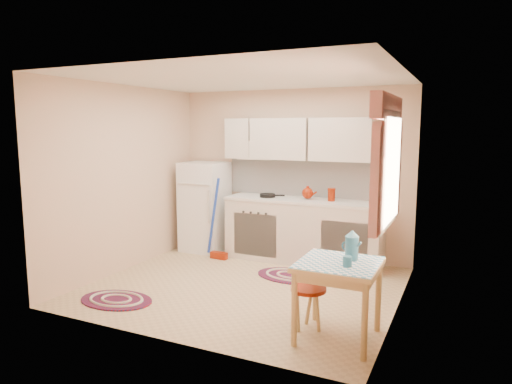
% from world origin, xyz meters
% --- Properties ---
extents(room_shell, '(3.64, 3.60, 2.52)m').
position_xyz_m(room_shell, '(0.16, 0.24, 1.60)').
color(room_shell, tan).
rests_on(room_shell, ground).
extents(fridge, '(0.65, 0.60, 1.40)m').
position_xyz_m(fridge, '(-1.32, 1.25, 0.70)').
color(fridge, white).
rests_on(fridge, ground).
extents(broom, '(0.29, 0.14, 1.20)m').
position_xyz_m(broom, '(-0.88, 0.90, 0.60)').
color(broom, blue).
rests_on(broom, ground).
extents(base_cabinets, '(2.25, 0.60, 0.88)m').
position_xyz_m(base_cabinets, '(0.30, 1.30, 0.44)').
color(base_cabinets, beige).
rests_on(base_cabinets, ground).
extents(countertop, '(2.27, 0.62, 0.04)m').
position_xyz_m(countertop, '(0.30, 1.30, 0.90)').
color(countertop, silver).
rests_on(countertop, base_cabinets).
extents(frying_pan, '(0.29, 0.29, 0.05)m').
position_xyz_m(frying_pan, '(-0.24, 1.25, 0.94)').
color(frying_pan, black).
rests_on(frying_pan, countertop).
extents(red_kettle, '(0.21, 0.19, 0.18)m').
position_xyz_m(red_kettle, '(0.36, 1.30, 1.01)').
color(red_kettle, maroon).
rests_on(red_kettle, countertop).
extents(red_canister, '(0.13, 0.13, 0.16)m').
position_xyz_m(red_canister, '(0.71, 1.30, 1.00)').
color(red_canister, maroon).
rests_on(red_canister, countertop).
extents(table, '(0.72, 0.72, 0.72)m').
position_xyz_m(table, '(1.40, -0.89, 0.36)').
color(table, tan).
rests_on(table, ground).
extents(stool, '(0.41, 0.41, 0.42)m').
position_xyz_m(stool, '(1.09, -0.82, 0.21)').
color(stool, maroon).
rests_on(stool, ground).
extents(coffee_pot, '(0.19, 0.17, 0.30)m').
position_xyz_m(coffee_pot, '(1.48, -0.77, 0.87)').
color(coffee_pot, teal).
rests_on(coffee_pot, table).
extents(mug, '(0.11, 0.11, 0.10)m').
position_xyz_m(mug, '(1.50, -0.99, 0.77)').
color(mug, teal).
rests_on(mug, table).
extents(rug_center, '(0.97, 0.67, 0.02)m').
position_xyz_m(rug_center, '(0.39, 0.59, 0.01)').
color(rug_center, maroon).
rests_on(rug_center, ground).
extents(rug_left, '(0.90, 0.63, 0.02)m').
position_xyz_m(rug_left, '(-1.10, -1.04, 0.01)').
color(rug_left, maroon).
rests_on(rug_left, ground).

